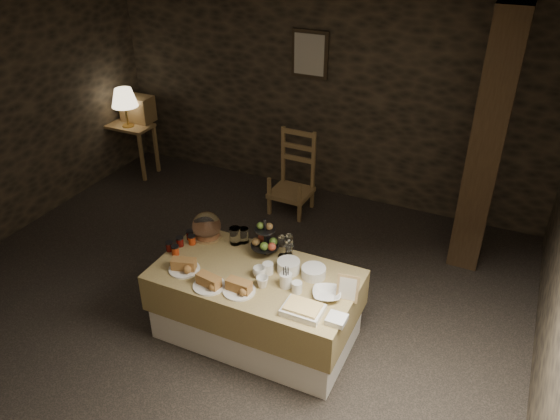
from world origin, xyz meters
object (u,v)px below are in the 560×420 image
at_px(console_table, 129,133).
at_px(wine_rack, 138,108).
at_px(chair, 294,176).
at_px(fruit_stand, 265,241).
at_px(timber_column, 486,147).
at_px(buffet_table, 256,301).
at_px(table_lamp, 124,98).

distance_m(console_table, wine_rack, 0.35).
bearing_deg(chair, fruit_stand, -72.04).
bearing_deg(timber_column, fruit_stand, -132.35).
bearing_deg(timber_column, buffet_table, -127.20).
xyz_separation_m(buffet_table, fruit_stand, (-0.04, 0.28, 0.42)).
height_order(table_lamp, chair, table_lamp).
bearing_deg(fruit_stand, table_lamp, 148.16).
relative_size(console_table, timber_column, 0.27).
bearing_deg(timber_column, chair, 173.47).
height_order(chair, fruit_stand, fruit_stand).
xyz_separation_m(timber_column, fruit_stand, (-1.51, -1.65, -0.49)).
height_order(buffet_table, fruit_stand, fruit_stand).
distance_m(console_table, fruit_stand, 3.53).
bearing_deg(console_table, buffet_table, -35.38).
relative_size(table_lamp, fruit_stand, 1.43).
relative_size(buffet_table, fruit_stand, 4.75).
distance_m(buffet_table, table_lamp, 3.71).
xyz_separation_m(buffet_table, wine_rack, (-2.98, 2.33, 0.48)).
relative_size(console_table, table_lamp, 1.37).
relative_size(buffet_table, timber_column, 0.65).
distance_m(buffet_table, fruit_stand, 0.51).
distance_m(chair, timber_column, 2.26).
height_order(buffet_table, table_lamp, table_lamp).
relative_size(buffet_table, wine_rack, 4.03).
xyz_separation_m(buffet_table, table_lamp, (-2.98, 2.10, 0.70)).
height_order(console_table, table_lamp, table_lamp).
height_order(console_table, wine_rack, wine_rack).
bearing_deg(timber_column, console_table, 177.24).
bearing_deg(console_table, timber_column, -2.76).
relative_size(timber_column, fruit_stand, 7.29).
height_order(console_table, fruit_stand, fruit_stand).
distance_m(buffet_table, chair, 2.26).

